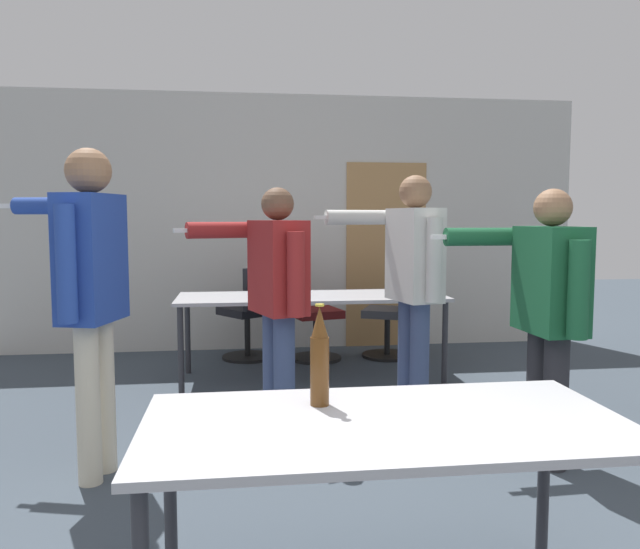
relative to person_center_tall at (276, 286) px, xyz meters
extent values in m
cube|color=beige|center=(0.29, 2.68, 0.40)|extent=(6.51, 0.10, 2.77)
cube|color=#AD7F4C|center=(1.39, 2.62, 0.04)|extent=(0.90, 0.02, 2.05)
cube|color=#A8A8AD|center=(0.25, -2.16, -0.24)|extent=(1.66, 0.83, 0.03)
cylinder|color=#2D2D33|center=(-0.52, -1.81, -0.62)|extent=(0.05, 0.05, 0.73)
cylinder|color=#2D2D33|center=(1.02, -1.81, -0.62)|extent=(0.05, 0.05, 0.73)
cube|color=#A8A8AD|center=(0.39, 1.27, -0.24)|extent=(2.36, 0.82, 0.03)
cylinder|color=#2D2D33|center=(-0.73, 0.92, -0.62)|extent=(0.05, 0.05, 0.73)
cylinder|color=#2D2D33|center=(1.51, 0.92, -0.62)|extent=(0.05, 0.05, 0.73)
cylinder|color=#2D2D33|center=(-0.73, 1.62, -0.62)|extent=(0.05, 0.05, 0.73)
cylinder|color=#2D2D33|center=(1.51, 1.62, -0.62)|extent=(0.05, 0.05, 0.73)
cylinder|color=#3D4C75|center=(0.05, -0.09, -0.58)|extent=(0.15, 0.15, 0.80)
cylinder|color=#3D4C75|center=(-0.02, 0.10, -0.58)|extent=(0.15, 0.15, 0.80)
cube|color=maroon|center=(0.01, 0.00, 0.13)|extent=(0.41, 0.54, 0.63)
sphere|color=brown|center=(0.01, 0.00, 0.56)|extent=(0.22, 0.22, 0.22)
cylinder|color=maroon|center=(0.11, -0.27, 0.11)|extent=(0.11, 0.11, 0.54)
cylinder|color=maroon|center=(-0.34, 0.19, 0.38)|extent=(0.55, 0.29, 0.11)
cube|color=white|center=(-0.62, 0.10, 0.38)|extent=(0.13, 0.07, 0.03)
cylinder|color=#3D4C75|center=(1.03, 0.06, -0.56)|extent=(0.14, 0.14, 0.85)
cylinder|color=#3D4C75|center=(0.99, 0.25, -0.56)|extent=(0.14, 0.14, 0.85)
cube|color=silver|center=(1.01, 0.16, 0.20)|extent=(0.34, 0.50, 0.67)
sphere|color=#936B4C|center=(1.01, 0.16, 0.65)|extent=(0.23, 0.23, 0.23)
cylinder|color=silver|center=(1.07, -0.12, 0.18)|extent=(0.11, 0.11, 0.58)
cylinder|color=silver|center=(0.67, 0.37, 0.47)|extent=(0.59, 0.23, 0.11)
cube|color=white|center=(0.36, 0.31, 0.47)|extent=(0.12, 0.06, 0.03)
cylinder|color=#28282D|center=(1.54, -0.91, -0.59)|extent=(0.14, 0.14, 0.78)
cylinder|color=#28282D|center=(1.54, -0.72, -0.59)|extent=(0.14, 0.14, 0.78)
cube|color=#195633|center=(1.54, -0.82, 0.11)|extent=(0.27, 0.47, 0.61)
sphere|color=#936B4C|center=(1.54, -0.82, 0.52)|extent=(0.22, 0.22, 0.22)
cylinder|color=#195633|center=(1.55, -1.10, 0.08)|extent=(0.11, 0.11, 0.53)
cylinder|color=#195633|center=(1.26, -0.54, 0.35)|extent=(0.54, 0.13, 0.11)
cube|color=white|center=(0.97, -0.55, 0.35)|extent=(0.12, 0.04, 0.03)
cylinder|color=beige|center=(-1.06, -0.78, -0.54)|extent=(0.13, 0.13, 0.88)
cylinder|color=beige|center=(-1.02, -0.61, -0.54)|extent=(0.13, 0.13, 0.88)
cube|color=#23429E|center=(-1.04, -0.69, 0.25)|extent=(0.33, 0.46, 0.69)
sphere|color=#936B4C|center=(-1.04, -0.69, 0.72)|extent=(0.24, 0.24, 0.24)
cylinder|color=#23429E|center=(-1.11, -0.94, 0.23)|extent=(0.10, 0.10, 0.60)
cylinder|color=#23429E|center=(-1.27, -0.37, 0.53)|extent=(0.61, 0.25, 0.10)
cube|color=white|center=(-1.59, -0.28, 0.53)|extent=(0.13, 0.07, 0.03)
cylinder|color=black|center=(-0.17, 2.16, -0.97)|extent=(0.52, 0.52, 0.03)
cylinder|color=black|center=(-0.17, 2.16, -0.74)|extent=(0.06, 0.06, 0.42)
cube|color=black|center=(-0.17, 2.16, -0.49)|extent=(0.64, 0.64, 0.08)
cube|color=black|center=(-0.02, 1.95, -0.24)|extent=(0.39, 0.30, 0.42)
cylinder|color=black|center=(1.27, 2.04, -0.97)|extent=(0.52, 0.52, 0.03)
cylinder|color=black|center=(1.27, 2.04, -0.75)|extent=(0.06, 0.06, 0.40)
cube|color=#4C4C51|center=(1.27, 2.04, -0.51)|extent=(0.61, 0.61, 0.08)
cube|color=#4C4C51|center=(1.51, 1.94, -0.26)|extent=(0.23, 0.42, 0.42)
cylinder|color=black|center=(0.52, 2.02, -0.97)|extent=(0.52, 0.52, 0.03)
cylinder|color=black|center=(0.52, 2.02, -0.75)|extent=(0.06, 0.06, 0.41)
cube|color=maroon|center=(0.52, 2.02, -0.50)|extent=(0.56, 0.56, 0.08)
cube|color=maroon|center=(0.27, 1.96, -0.25)|extent=(0.16, 0.44, 0.42)
cylinder|color=#563314|center=(0.04, -1.97, -0.10)|extent=(0.07, 0.07, 0.25)
cone|color=#563314|center=(0.04, -1.97, 0.09)|extent=(0.06, 0.06, 0.11)
cylinder|color=gold|center=(0.04, -1.97, 0.15)|extent=(0.03, 0.03, 0.01)
camera|label=1|loc=(-0.24, -4.20, 0.47)|focal=35.00mm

